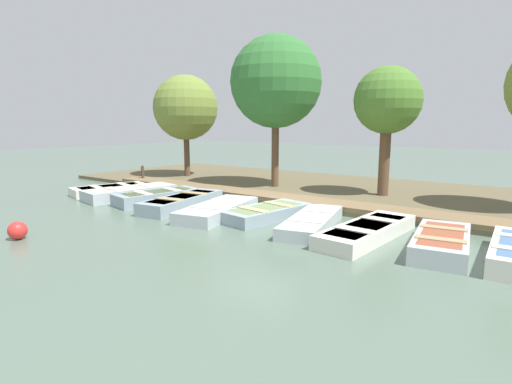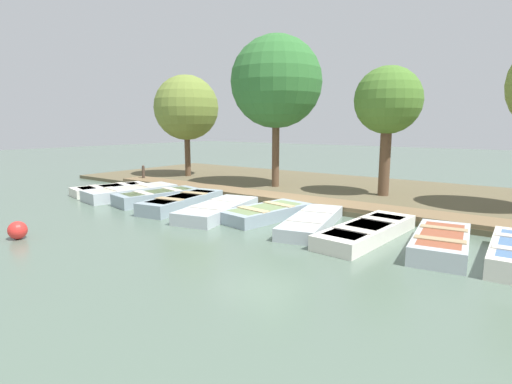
# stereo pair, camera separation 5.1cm
# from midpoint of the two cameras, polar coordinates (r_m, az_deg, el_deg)

# --- Properties ---
(ground_plane) EXTENTS (80.00, 80.00, 0.00)m
(ground_plane) POSITION_cam_midpoint_polar(r_m,az_deg,el_deg) (12.17, 1.12, -2.96)
(ground_plane) COLOR #566B5B
(shore_bank) EXTENTS (8.00, 24.00, 0.15)m
(shore_bank) POSITION_cam_midpoint_polar(r_m,az_deg,el_deg) (16.42, 11.27, 0.40)
(shore_bank) COLOR brown
(shore_bank) RESTS_ON ground_plane
(dock_walkway) EXTENTS (1.15, 16.88, 0.26)m
(dock_walkway) POSITION_cam_midpoint_polar(r_m,az_deg,el_deg) (13.45, 5.05, -1.22)
(dock_walkway) COLOR brown
(dock_walkway) RESTS_ON ground_plane
(rowboat_0) EXTENTS (2.92, 1.63, 0.34)m
(rowboat_0) POSITION_cam_midpoint_polar(r_m,az_deg,el_deg) (16.51, -20.03, 0.37)
(rowboat_0) COLOR silver
(rowboat_0) RESTS_ON ground_plane
(rowboat_1) EXTENTS (3.39, 1.76, 0.41)m
(rowboat_1) POSITION_cam_midpoint_polar(r_m,az_deg,el_deg) (15.31, -17.34, -0.03)
(rowboat_1) COLOR #B2BCC1
(rowboat_1) RESTS_ON ground_plane
(rowboat_2) EXTENTS (3.04, 1.60, 0.42)m
(rowboat_2) POSITION_cam_midpoint_polar(r_m,az_deg,el_deg) (14.12, -13.76, -0.62)
(rowboat_2) COLOR #8C9EA8
(rowboat_2) RESTS_ON ground_plane
(rowboat_3) EXTENTS (3.37, 1.49, 0.42)m
(rowboat_3) POSITION_cam_midpoint_polar(r_m,az_deg,el_deg) (13.00, -10.36, -1.38)
(rowboat_3) COLOR #8C9EA8
(rowboat_3) RESTS_ON ground_plane
(rowboat_4) EXTENTS (3.35, 1.82, 0.37)m
(rowboat_4) POSITION_cam_midpoint_polar(r_m,az_deg,el_deg) (11.79, -5.31, -2.51)
(rowboat_4) COLOR #B2BCC1
(rowboat_4) RESTS_ON ground_plane
(rowboat_5) EXTENTS (2.88, 1.58, 0.36)m
(rowboat_5) POSITION_cam_midpoint_polar(r_m,az_deg,el_deg) (11.38, 1.59, -2.93)
(rowboat_5) COLOR #8C9EA8
(rowboat_5) RESTS_ON ground_plane
(rowboat_6) EXTENTS (3.36, 1.69, 0.34)m
(rowboat_6) POSITION_cam_midpoint_polar(r_m,az_deg,el_deg) (10.48, 8.10, -4.19)
(rowboat_6) COLOR #B2BCC1
(rowboat_6) RESTS_ON ground_plane
(rowboat_7) EXTENTS (3.49, 1.30, 0.36)m
(rowboat_7) POSITION_cam_midpoint_polar(r_m,az_deg,el_deg) (9.79, 15.72, -5.39)
(rowboat_7) COLOR silver
(rowboat_7) RESTS_ON ground_plane
(rowboat_8) EXTENTS (2.73, 1.37, 0.41)m
(rowboat_8) POSITION_cam_midpoint_polar(r_m,az_deg,el_deg) (9.31, 25.07, -6.54)
(rowboat_8) COLOR #B2BCC1
(rowboat_8) RESTS_ON ground_plane
(mooring_post_near) EXTENTS (0.13, 0.13, 0.85)m
(mooring_post_near) POSITION_cam_midpoint_polar(r_m,az_deg,el_deg) (18.75, -15.70, 2.43)
(mooring_post_near) COLOR #47382D
(mooring_post_near) RESTS_ON ground_plane
(buoy) EXTENTS (0.42, 0.42, 0.42)m
(buoy) POSITION_cam_midpoint_polar(r_m,az_deg,el_deg) (10.88, -30.80, -4.71)
(buoy) COLOR red
(buoy) RESTS_ON ground_plane
(park_tree_far_left) EXTENTS (3.09, 3.09, 5.00)m
(park_tree_far_left) POSITION_cam_midpoint_polar(r_m,az_deg,el_deg) (19.86, -9.86, 11.74)
(park_tree_far_left) COLOR brown
(park_tree_far_left) RESTS_ON ground_plane
(park_tree_left) EXTENTS (3.60, 3.60, 6.10)m
(park_tree_left) POSITION_cam_midpoint_polar(r_m,az_deg,el_deg) (16.25, 3.00, 15.38)
(park_tree_left) COLOR brown
(park_tree_left) RESTS_ON ground_plane
(park_tree_center) EXTENTS (2.32, 2.32, 4.64)m
(park_tree_center) POSITION_cam_midpoint_polar(r_m,az_deg,el_deg) (14.80, 18.42, 12.10)
(park_tree_center) COLOR brown
(park_tree_center) RESTS_ON ground_plane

